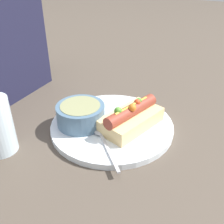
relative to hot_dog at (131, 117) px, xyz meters
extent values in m
plane|color=#4C4238|center=(-0.01, 0.04, -0.04)|extent=(4.00, 4.00, 0.00)
cylinder|color=white|center=(-0.01, 0.04, -0.03)|extent=(0.27, 0.27, 0.01)
cube|color=#E5C17F|center=(0.00, 0.00, -0.01)|extent=(0.16, 0.12, 0.03)
cylinder|color=brown|center=(0.00, 0.00, 0.02)|extent=(0.14, 0.07, 0.03)
sphere|color=#C63F1E|center=(0.02, -0.01, 0.03)|extent=(0.01, 0.01, 0.01)
sphere|color=#518C2D|center=(-0.03, 0.02, 0.03)|extent=(0.02, 0.02, 0.02)
sphere|color=#387A28|center=(0.03, -0.01, 0.03)|extent=(0.01, 0.01, 0.01)
sphere|color=orange|center=(0.00, -0.01, 0.03)|extent=(0.02, 0.02, 0.02)
cylinder|color=gold|center=(0.00, 0.00, 0.03)|extent=(0.10, 0.04, 0.01)
cylinder|color=slate|center=(-0.04, 0.10, 0.00)|extent=(0.11, 0.11, 0.05)
cylinder|color=#8C8E60|center=(-0.04, 0.10, 0.02)|extent=(0.09, 0.09, 0.01)
cube|color=#B7B7BC|center=(-0.10, 0.00, -0.02)|extent=(0.08, 0.08, 0.00)
ellipsoid|color=#B7B7BC|center=(-0.05, 0.05, -0.02)|extent=(0.05, 0.05, 0.01)
camera|label=1|loc=(-0.44, -0.17, 0.30)|focal=42.00mm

